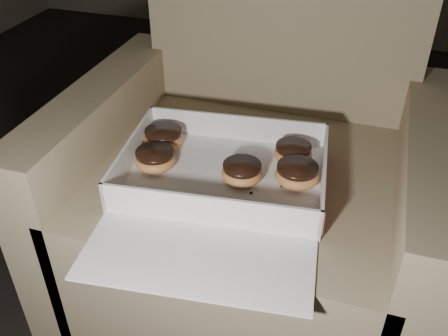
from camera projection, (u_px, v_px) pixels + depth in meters
armchair at (254, 191)px, 1.19m from camera, size 0.83×0.70×0.87m
bakery_box at (221, 186)px, 1.00m from camera, size 0.45×0.52×0.07m
donut_a at (293, 153)px, 1.07m from camera, size 0.08×0.08×0.04m
donut_b at (155, 159)px, 1.05m from camera, size 0.09×0.09×0.04m
donut_c at (242, 172)px, 1.01m from camera, size 0.08×0.08×0.04m
donut_d at (164, 138)px, 1.11m from camera, size 0.09×0.09×0.04m
donut_e at (297, 174)px, 1.00m from camera, size 0.09×0.09×0.04m
crumb_a at (251, 193)px, 0.99m from camera, size 0.01×0.01×0.00m
crumb_b at (282, 186)px, 1.00m from camera, size 0.01×0.01×0.00m
crumb_c at (171, 199)px, 0.97m from camera, size 0.01×0.01×0.00m
crumb_d at (152, 195)px, 0.98m from camera, size 0.01×0.01×0.00m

